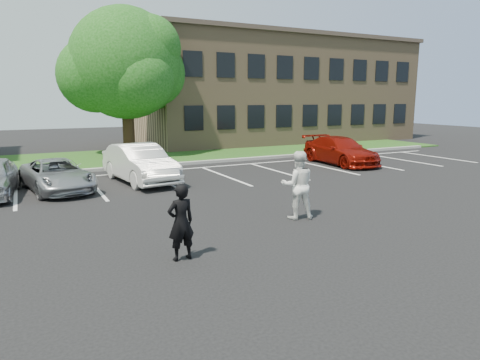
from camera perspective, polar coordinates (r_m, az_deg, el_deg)
name	(u,v)px	position (r m, az deg, el deg)	size (l,w,h in m)	color
ground_plane	(258,234)	(11.14, 2.36, -7.20)	(90.00, 90.00, 0.00)	black
curb	(141,166)	(22.11, -13.08, 1.77)	(40.00, 0.30, 0.15)	#969690
grass_strip	(124,158)	(25.97, -15.24, 2.90)	(44.00, 8.00, 0.08)	#1E5012
stall_lines	(188,175)	(19.64, -6.93, 0.65)	(34.00, 5.36, 0.01)	white
office_building	(275,90)	(36.66, 4.68, 11.89)	(22.40, 10.40, 8.30)	#8C7253
tree	(126,66)	(27.41, -14.90, 14.45)	(7.80, 7.20, 8.80)	black
man_black_suit	(181,222)	(9.26, -7.89, -5.60)	(0.61, 0.40, 1.68)	black
man_white_shirt	(298,185)	(12.42, 7.69, -0.68)	(0.96, 0.75, 1.98)	white
car_silver_minivan	(57,175)	(17.52, -23.20, 0.59)	(1.99, 4.31, 1.20)	#A1A3A8
car_white_sedan	(140,163)	(18.28, -13.20, 2.19)	(1.68, 4.80, 1.58)	silver
car_red_compact	(340,151)	(23.39, 13.22, 3.83)	(2.01, 4.95, 1.44)	maroon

